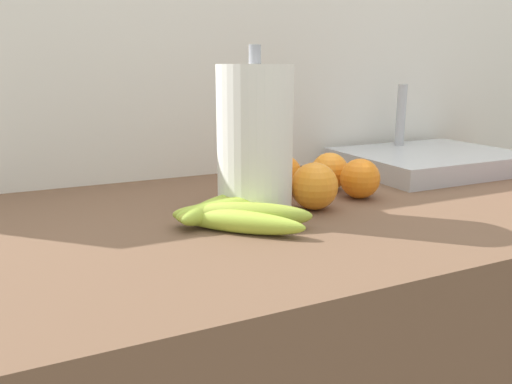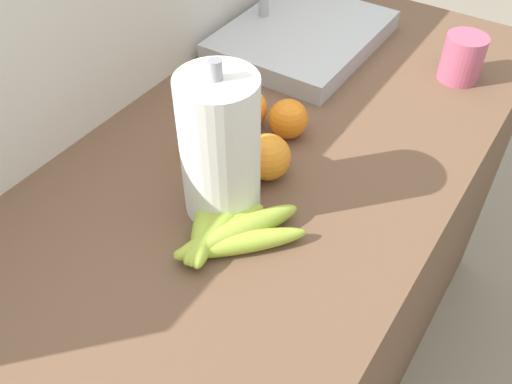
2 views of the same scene
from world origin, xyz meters
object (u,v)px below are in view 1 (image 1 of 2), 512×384
orange_back_right (314,186)px  sink_basin (428,160)px  banana_bunch (234,212)px  orange_far_right (360,179)px  paper_towel_roll (255,141)px  orange_center (282,175)px  orange_front (331,171)px

orange_back_right → sink_basin: bearing=22.4°
banana_bunch → orange_far_right: (0.28, 0.05, 0.02)m
orange_far_right → paper_towel_roll: 0.24m
orange_back_right → paper_towel_roll: paper_towel_roll is taller
orange_far_right → orange_back_right: size_ratio=0.92×
orange_center → orange_back_right: size_ratio=0.94×
orange_far_right → orange_back_right: bearing=-166.3°
orange_far_right → paper_towel_roll: paper_towel_roll is taller
orange_center → paper_towel_roll: (-0.10, -0.10, 0.09)m
orange_front → sink_basin: sink_basin is taller
banana_bunch → sink_basin: size_ratio=0.56×
orange_back_right → paper_towel_roll: size_ratio=0.30×
paper_towel_roll → sink_basin: size_ratio=0.69×
orange_center → orange_back_right: orange_back_right is taller
orange_back_right → sink_basin: 0.47m
orange_center → paper_towel_roll: 0.17m
orange_center → orange_back_right: bearing=-89.7°
orange_back_right → orange_front: bearing=45.6°
orange_center → orange_back_right: (0.00, -0.12, 0.00)m
orange_front → sink_basin: (0.33, 0.07, -0.01)m
orange_front → paper_towel_roll: (-0.21, -0.09, 0.09)m
orange_front → orange_back_right: bearing=-134.4°
banana_bunch → orange_front: size_ratio=2.94×
orange_front → paper_towel_roll: bearing=-157.3°
orange_far_right → orange_center: bearing=143.2°
banana_bunch → orange_far_right: 0.29m
orange_back_right → orange_front: (0.11, 0.11, -0.00)m
banana_bunch → orange_back_right: size_ratio=2.69×
banana_bunch → orange_front: (0.27, 0.13, 0.02)m
banana_bunch → paper_towel_roll: 0.13m
orange_center → orange_back_right: 0.12m
paper_towel_roll → orange_center: bearing=42.9°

